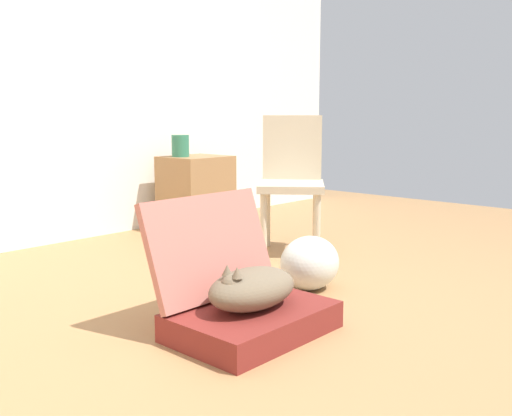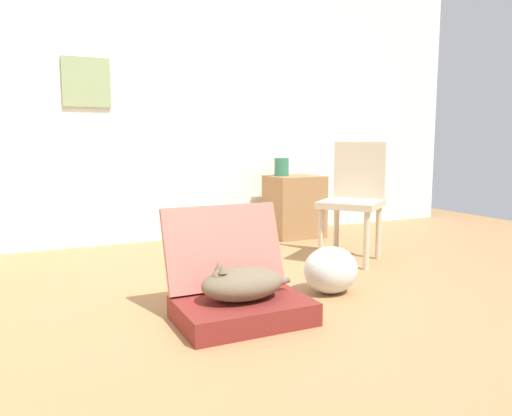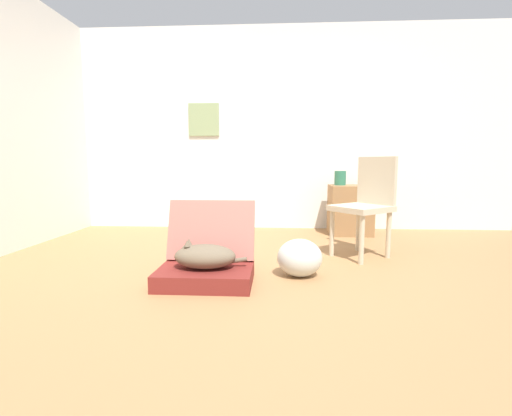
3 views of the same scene
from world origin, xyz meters
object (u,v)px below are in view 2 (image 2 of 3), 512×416
object	(u,v)px
suitcase_base	(243,311)
vase_tall	(282,167)
plastic_bag_white	(331,270)
side_table	(294,206)
chair	(354,196)
cat	(242,283)

from	to	relation	value
suitcase_base	vase_tall	size ratio (longest dim) A/B	3.90
plastic_bag_white	side_table	distance (m)	1.85
chair	suitcase_base	bearing A→B (deg)	-94.62
vase_tall	chair	size ratio (longest dim) A/B	0.19
suitcase_base	cat	distance (m)	0.15
suitcase_base	chair	world-z (taller)	chair
side_table	cat	bearing A→B (deg)	-126.34
suitcase_base	cat	bearing A→B (deg)	175.61
side_table	vase_tall	size ratio (longest dim) A/B	3.45
suitcase_base	chair	bearing A→B (deg)	32.99
suitcase_base	plastic_bag_white	distance (m)	0.73
suitcase_base	side_table	world-z (taller)	side_table
cat	plastic_bag_white	xyz separation A→B (m)	(0.69, 0.21, -0.06)
suitcase_base	chair	size ratio (longest dim) A/B	0.73
vase_tall	plastic_bag_white	bearing A→B (deg)	-108.85
side_table	vase_tall	world-z (taller)	vase_tall
side_table	suitcase_base	bearing A→B (deg)	-126.24
vase_tall	chair	distance (m)	1.10
vase_tall	side_table	bearing A→B (deg)	-16.70
side_table	chair	bearing A→B (deg)	-93.77
plastic_bag_white	chair	bearing A→B (deg)	45.14
vase_tall	cat	bearing A→B (deg)	-123.35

